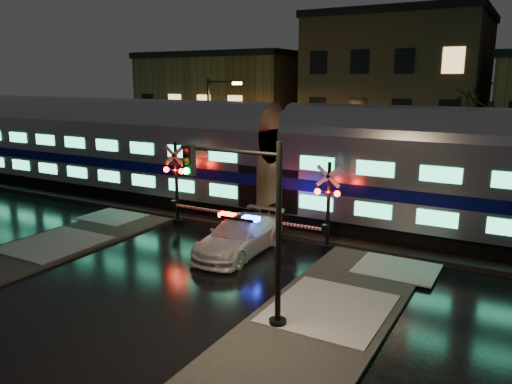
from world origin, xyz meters
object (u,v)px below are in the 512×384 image
(police_car, at_px, (239,236))
(streetlight, at_px, (212,129))
(crossing_signal_left, at_px, (181,192))
(crossing_signal_right, at_px, (319,215))
(traffic_light, at_px, (251,229))

(police_car, xyz_separation_m, streetlight, (-7.24, 8.69, 3.42))
(streetlight, bearing_deg, crossing_signal_left, -68.37)
(crossing_signal_right, bearing_deg, traffic_light, -84.02)
(crossing_signal_left, distance_m, streetlight, 7.60)
(police_car, distance_m, crossing_signal_right, 3.53)
(crossing_signal_right, xyz_separation_m, traffic_light, (0.74, -7.08, 1.37))
(police_car, bearing_deg, crossing_signal_right, 33.97)
(crossing_signal_right, bearing_deg, police_car, -144.46)
(crossing_signal_right, bearing_deg, crossing_signal_left, 179.94)
(crossing_signal_left, bearing_deg, traffic_light, -41.10)
(police_car, distance_m, streetlight, 11.82)
(crossing_signal_right, distance_m, traffic_light, 7.24)
(crossing_signal_left, bearing_deg, streetlight, 111.63)
(traffic_light, bearing_deg, crossing_signal_right, 91.02)
(police_car, xyz_separation_m, crossing_signal_left, (-4.59, 2.00, 0.97))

